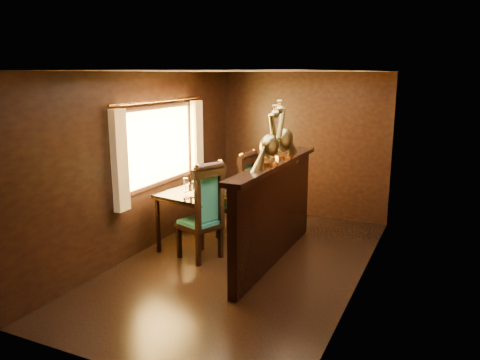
{
  "coord_description": "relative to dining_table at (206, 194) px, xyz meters",
  "views": [
    {
      "loc": [
        2.4,
        -5.28,
        2.48
      ],
      "look_at": [
        -0.12,
        0.16,
        1.1
      ],
      "focal_mm": 35.0,
      "sensor_mm": 36.0,
      "label": 1
    }
  ],
  "objects": [
    {
      "name": "chair_left",
      "position": [
        0.3,
        -0.56,
        -0.05
      ],
      "size": [
        0.64,
        0.65,
        1.38
      ],
      "rotation": [
        0.0,
        0.0,
        -0.35
      ],
      "color": "black",
      "rests_on": "ground"
    },
    {
      "name": "peacock_left",
      "position": [
        1.13,
        -0.41,
        0.96
      ],
      "size": [
        0.23,
        0.62,
        0.74
      ],
      "primitive_type": null,
      "color": "#194C38",
      "rests_on": "partition"
    },
    {
      "name": "partition",
      "position": [
        1.13,
        -0.18,
        -0.05
      ],
      "size": [
        0.26,
        2.7,
        1.36
      ],
      "color": "black",
      "rests_on": "ground"
    },
    {
      "name": "dining_table",
      "position": [
        0.0,
        0.0,
        0.0
      ],
      "size": [
        1.09,
        1.54,
        1.04
      ],
      "rotation": [
        0.0,
        0.0,
        -0.17
      ],
      "color": "black",
      "rests_on": "ground"
    },
    {
      "name": "room_shell",
      "position": [
        0.72,
        -0.46,
        0.82
      ],
      "size": [
        3.04,
        5.04,
        2.52
      ],
      "color": "black",
      "rests_on": "ground"
    },
    {
      "name": "peacock_right",
      "position": [
        1.13,
        0.12,
        0.99
      ],
      "size": [
        0.25,
        0.66,
        0.79
      ],
      "primitive_type": null,
      "color": "#194C38",
      "rests_on": "partition"
    },
    {
      "name": "ground",
      "position": [
        0.81,
        -0.48,
        -0.76
      ],
      "size": [
        5.0,
        5.0,
        0.0
      ],
      "primitive_type": "plane",
      "color": "black",
      "rests_on": "ground"
    },
    {
      "name": "chair_right",
      "position": [
        0.37,
        0.47,
        -0.05
      ],
      "size": [
        0.51,
        0.55,
        1.36
      ],
      "rotation": [
        0.0,
        0.0,
        -0.04
      ],
      "color": "black",
      "rests_on": "ground"
    }
  ]
}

